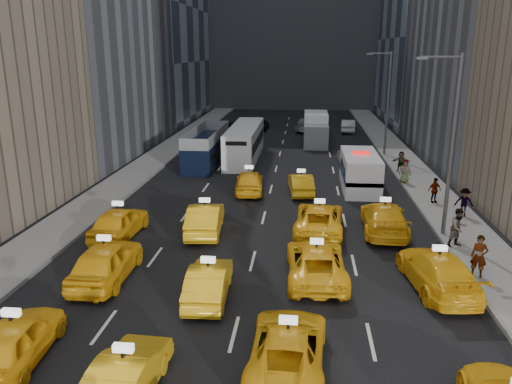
# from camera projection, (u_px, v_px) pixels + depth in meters

# --- Properties ---
(ground) EXTENTS (160.00, 160.00, 0.00)m
(ground) POSITION_uv_depth(u_px,v_px,m) (225.00, 371.00, 14.74)
(ground) COLOR black
(ground) RESTS_ON ground
(sidewalk_west) EXTENTS (3.00, 90.00, 0.15)m
(sidewalk_west) POSITION_uv_depth(u_px,v_px,m) (144.00, 168.00, 39.62)
(sidewalk_west) COLOR gray
(sidewalk_west) RESTS_ON ground
(sidewalk_east) EXTENTS (3.00, 90.00, 0.15)m
(sidewalk_east) POSITION_uv_depth(u_px,v_px,m) (414.00, 174.00, 37.66)
(sidewalk_east) COLOR gray
(sidewalk_east) RESTS_ON ground
(curb_west) EXTENTS (0.15, 90.00, 0.18)m
(curb_west) POSITION_uv_depth(u_px,v_px,m) (161.00, 168.00, 39.48)
(curb_west) COLOR slate
(curb_west) RESTS_ON ground
(curb_east) EXTENTS (0.15, 90.00, 0.18)m
(curb_east) POSITION_uv_depth(u_px,v_px,m) (394.00, 173.00, 37.79)
(curb_east) COLOR slate
(curb_east) RESTS_ON ground
(streetlight_near) EXTENTS (2.15, 0.22, 9.00)m
(streetlight_near) POSITION_uv_depth(u_px,v_px,m) (450.00, 140.00, 24.01)
(streetlight_near) COLOR #595B60
(streetlight_near) RESTS_ON ground
(streetlight_far) EXTENTS (2.15, 0.22, 9.00)m
(streetlight_far) POSITION_uv_depth(u_px,v_px,m) (387.00, 100.00, 43.14)
(streetlight_far) COLOR #595B60
(streetlight_far) RESTS_ON ground
(taxi_4) EXTENTS (2.00, 4.36, 1.45)m
(taxi_4) POSITION_uv_depth(u_px,v_px,m) (15.00, 341.00, 14.98)
(taxi_4) COLOR yellow
(taxi_4) RESTS_ON ground
(taxi_5) EXTENTS (1.60, 4.13, 1.34)m
(taxi_5) POSITION_uv_depth(u_px,v_px,m) (126.00, 377.00, 13.41)
(taxi_5) COLOR yellow
(taxi_5) RESTS_ON ground
(taxi_6) EXTENTS (2.40, 4.86, 1.33)m
(taxi_6) POSITION_uv_depth(u_px,v_px,m) (288.00, 346.00, 14.80)
(taxi_6) COLOR yellow
(taxi_6) RESTS_ON ground
(taxi_8) EXTENTS (1.97, 4.79, 1.63)m
(taxi_8) POSITION_uv_depth(u_px,v_px,m) (106.00, 261.00, 20.35)
(taxi_8) COLOR yellow
(taxi_8) RESTS_ON ground
(taxi_9) EXTENTS (1.62, 4.17, 1.35)m
(taxi_9) POSITION_uv_depth(u_px,v_px,m) (209.00, 281.00, 18.90)
(taxi_9) COLOR yellow
(taxi_9) RESTS_ON ground
(taxi_10) EXTENTS (2.57, 5.20, 1.42)m
(taxi_10) POSITION_uv_depth(u_px,v_px,m) (316.00, 262.00, 20.52)
(taxi_10) COLOR yellow
(taxi_10) RESTS_ON ground
(taxi_11) EXTENTS (2.71, 5.38, 1.50)m
(taxi_11) POSITION_uv_depth(u_px,v_px,m) (437.00, 271.00, 19.63)
(taxi_11) COLOR yellow
(taxi_11) RESTS_ON ground
(taxi_12) EXTENTS (2.01, 4.59, 1.54)m
(taxi_12) POSITION_uv_depth(u_px,v_px,m) (119.00, 222.00, 25.10)
(taxi_12) COLOR yellow
(taxi_12) RESTS_ON ground
(taxi_13) EXTENTS (2.02, 4.77, 1.53)m
(taxi_13) POSITION_uv_depth(u_px,v_px,m) (205.00, 218.00, 25.67)
(taxi_13) COLOR yellow
(taxi_13) RESTS_ON ground
(taxi_14) EXTENTS (2.70, 5.32, 1.44)m
(taxi_14) POSITION_uv_depth(u_px,v_px,m) (319.00, 218.00, 25.82)
(taxi_14) COLOR yellow
(taxi_14) RESTS_ON ground
(taxi_15) EXTENTS (2.41, 5.44, 1.55)m
(taxi_15) POSITION_uv_depth(u_px,v_px,m) (384.00, 218.00, 25.71)
(taxi_15) COLOR yellow
(taxi_15) RESTS_ON ground
(taxi_16) EXTENTS (2.17, 4.58, 1.51)m
(taxi_16) POSITION_uv_depth(u_px,v_px,m) (249.00, 181.00, 32.85)
(taxi_16) COLOR yellow
(taxi_16) RESTS_ON ground
(taxi_17) EXTENTS (1.85, 4.18, 1.34)m
(taxi_17) POSITION_uv_depth(u_px,v_px,m) (301.00, 184.00, 32.60)
(taxi_17) COLOR yellow
(taxi_17) RESTS_ON ground
(nypd_van) EXTENTS (3.04, 6.26, 2.59)m
(nypd_van) POSITION_uv_depth(u_px,v_px,m) (360.00, 172.00, 33.65)
(nypd_van) COLOR white
(nypd_van) RESTS_ON ground
(double_decker) EXTENTS (3.09, 9.93, 2.84)m
(double_decker) POSITION_uv_depth(u_px,v_px,m) (207.00, 146.00, 41.23)
(double_decker) COLOR black
(double_decker) RESTS_ON ground
(city_bus) EXTENTS (2.60, 11.12, 2.86)m
(city_bus) POSITION_uv_depth(u_px,v_px,m) (245.00, 143.00, 42.86)
(city_bus) COLOR white
(city_bus) RESTS_ON ground
(box_truck) EXTENTS (2.93, 6.90, 3.07)m
(box_truck) POSITION_uv_depth(u_px,v_px,m) (316.00, 129.00, 49.50)
(box_truck) COLOR white
(box_truck) RESTS_ON ground
(misc_car_0) EXTENTS (1.86, 4.37, 1.40)m
(misc_car_0) POSITION_uv_depth(u_px,v_px,m) (350.00, 157.00, 40.42)
(misc_car_0) COLOR #ABAFB3
(misc_car_0) RESTS_ON ground
(misc_car_1) EXTENTS (2.82, 5.51, 1.49)m
(misc_car_1) POSITION_uv_depth(u_px,v_px,m) (231.00, 128.00, 54.98)
(misc_car_1) COLOR black
(misc_car_1) RESTS_ON ground
(misc_car_2) EXTENTS (2.35, 5.32, 1.52)m
(misc_car_2) POSITION_uv_depth(u_px,v_px,m) (305.00, 125.00, 57.59)
(misc_car_2) COLOR gray
(misc_car_2) RESTS_ON ground
(misc_car_3) EXTENTS (1.90, 4.00, 1.32)m
(misc_car_3) POSITION_uv_depth(u_px,v_px,m) (261.00, 124.00, 58.38)
(misc_car_3) COLOR black
(misc_car_3) RESTS_ON ground
(misc_car_4) EXTENTS (1.85, 4.48, 1.44)m
(misc_car_4) POSITION_uv_depth(u_px,v_px,m) (348.00, 126.00, 56.81)
(misc_car_4) COLOR #B0B3B8
(misc_car_4) RESTS_ON ground
(pedestrian_0) EXTENTS (0.76, 0.64, 1.78)m
(pedestrian_0) POSITION_uv_depth(u_px,v_px,m) (479.00, 256.00, 20.30)
(pedestrian_0) COLOR gray
(pedestrian_0) RESTS_ON sidewalk_east
(pedestrian_1) EXTENTS (1.03, 0.82, 1.86)m
(pedestrian_1) POSITION_uv_depth(u_px,v_px,m) (459.00, 228.00, 23.43)
(pedestrian_1) COLOR gray
(pedestrian_1) RESTS_ON sidewalk_east
(pedestrian_2) EXTENTS (1.12, 0.71, 1.61)m
(pedestrian_2) POSITION_uv_depth(u_px,v_px,m) (464.00, 202.00, 27.73)
(pedestrian_2) COLOR gray
(pedestrian_2) RESTS_ON sidewalk_east
(pedestrian_3) EXTENTS (1.00, 0.75, 1.55)m
(pedestrian_3) POSITION_uv_depth(u_px,v_px,m) (434.00, 190.00, 30.19)
(pedestrian_3) COLOR gray
(pedestrian_3) RESTS_ON sidewalk_east
(pedestrian_4) EXTENTS (0.85, 0.53, 1.66)m
(pedestrian_4) POSITION_uv_depth(u_px,v_px,m) (405.00, 171.00, 34.71)
(pedestrian_4) COLOR gray
(pedestrian_4) RESTS_ON sidewalk_east
(pedestrian_5) EXTENTS (1.42, 0.42, 1.53)m
(pedestrian_5) POSITION_uv_depth(u_px,v_px,m) (401.00, 161.00, 38.01)
(pedestrian_5) COLOR gray
(pedestrian_5) RESTS_ON sidewalk_east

